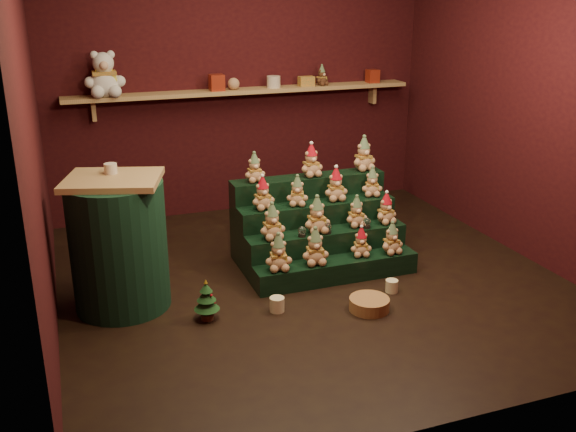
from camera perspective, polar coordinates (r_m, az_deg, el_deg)
name	(u,v)px	position (r m, az deg, el deg)	size (l,w,h in m)	color
ground	(311,279)	(5.36, 2.06, -5.66)	(4.00, 4.00, 0.00)	black
back_wall	(240,79)	(6.86, -4.32, 12.07)	(4.00, 0.10, 2.80)	black
front_wall	(475,185)	(3.18, 16.26, 2.67)	(4.00, 0.10, 2.80)	black
left_wall	(24,131)	(4.59, -22.40, 6.99)	(0.10, 4.00, 2.80)	black
right_wall	(534,97)	(6.01, 20.99, 9.81)	(0.10, 4.00, 2.80)	black
back_shelf	(245,91)	(6.70, -3.88, 10.99)	(3.60, 0.26, 0.24)	tan
riser_tier_front	(337,270)	(5.33, 4.34, -4.80)	(1.40, 0.22, 0.18)	black
riser_tier_midfront	(326,250)	(5.48, 3.43, -3.06)	(1.40, 0.22, 0.36)	black
riser_tier_midback	(317,232)	(5.64, 2.57, -1.41)	(1.40, 0.22, 0.54)	black
riser_tier_back	(308,214)	(5.80, 1.76, 0.15)	(1.40, 0.22, 0.72)	black
teddy_0	(278,252)	(5.05, -0.86, -3.22)	(0.21, 0.19, 0.30)	tan
teddy_1	(315,246)	(5.16, 2.43, -2.71)	(0.22, 0.20, 0.30)	tan
teddy_2	(361,242)	(5.35, 6.51, -2.29)	(0.18, 0.16, 0.25)	tan
teddy_3	(392,238)	(5.44, 9.22, -1.94)	(0.19, 0.17, 0.27)	tan
teddy_4	(272,221)	(5.19, -1.43, -0.47)	(0.21, 0.19, 0.30)	tan
teddy_5	(317,215)	(5.32, 2.58, 0.12)	(0.22, 0.20, 0.31)	tan
teddy_6	(356,211)	(5.50, 6.09, 0.42)	(0.19, 0.17, 0.27)	tan
teddy_7	(386,208)	(5.60, 8.70, 0.69)	(0.19, 0.17, 0.27)	tan
teddy_8	(263,193)	(5.34, -2.27, 2.04)	(0.20, 0.18, 0.28)	tan
teddy_9	(297,191)	(5.44, 0.83, 2.26)	(0.18, 0.17, 0.26)	tan
teddy_10	(336,184)	(5.58, 4.27, 2.83)	(0.21, 0.19, 0.29)	tan
teddy_11	(372,182)	(5.74, 7.49, 3.04)	(0.18, 0.17, 0.26)	tan
teddy_12	(254,167)	(5.49, -3.01, 4.34)	(0.18, 0.16, 0.25)	tan
teddy_13	(311,160)	(5.65, 2.07, 4.96)	(0.20, 0.18, 0.29)	tan
teddy_14	(364,154)	(5.88, 6.75, 5.53)	(0.22, 0.20, 0.31)	tan
snow_globe_a	(302,232)	(5.26, 1.25, -1.39)	(0.07, 0.07, 0.09)	black
snow_globe_b	(327,228)	(5.34, 3.51, -1.05)	(0.07, 0.07, 0.10)	black
snow_globe_c	(367,223)	(5.49, 7.02, -0.61)	(0.07, 0.07, 0.09)	black
side_table	(119,244)	(4.90, -14.81, -2.42)	(0.80, 0.72, 1.02)	tan
table_ornament	(111,168)	(4.83, -15.49, 4.09)	(0.09, 0.09, 0.07)	beige
mini_christmas_tree	(207,300)	(4.72, -7.25, -7.43)	(0.19, 0.19, 0.32)	#462619
mug_left	(277,304)	(4.84, -0.98, -7.86)	(0.11, 0.11, 0.11)	beige
mug_right	(392,286)	(5.20, 9.21, -6.16)	(0.10, 0.10, 0.10)	beige
wicker_basket	(369,304)	(4.90, 7.24, -7.77)	(0.30, 0.30, 0.09)	#A67743
white_bear	(104,68)	(6.39, -16.08, 12.53)	(0.38, 0.34, 0.53)	white
brown_bear	(322,75)	(6.93, 3.02, 12.37)	(0.15, 0.13, 0.21)	#522B1B
gift_tin_red_a	(217,83)	(6.59, -6.36, 11.71)	(0.14, 0.14, 0.16)	#9A2C17
gift_tin_cream	(274,82)	(6.76, -1.29, 11.84)	(0.14, 0.14, 0.12)	beige
gift_tin_red_b	(373,76)	(7.20, 7.53, 12.23)	(0.12, 0.12, 0.14)	#9A2C17
shelf_plush_ball	(234,84)	(6.64, -4.86, 11.63)	(0.12, 0.12, 0.12)	tan
scarf_gift_box	(306,81)	(6.88, 1.64, 11.89)	(0.16, 0.10, 0.10)	orange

